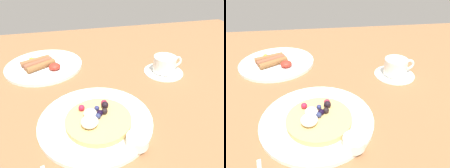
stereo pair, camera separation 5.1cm
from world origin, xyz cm
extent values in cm
cube|color=brown|center=(0.00, 0.00, -1.50)|extent=(178.92, 128.58, 3.00)
cylinder|color=white|center=(-2.81, -11.12, 0.56)|extent=(28.31, 28.31, 1.13)
cylinder|color=tan|center=(-2.36, -12.58, 1.83)|extent=(16.01, 16.01, 1.41)
sphere|color=black|center=(0.18, -9.06, 3.46)|extent=(1.83, 1.83, 1.83)
sphere|color=black|center=(-1.80, -11.66, 3.30)|extent=(1.52, 1.52, 1.52)
sphere|color=#C4223C|center=(-0.45, -7.99, 3.35)|extent=(1.62, 1.62, 1.62)
sphere|color=navy|center=(-2.38, -12.57, 3.22)|extent=(1.35, 1.35, 1.35)
sphere|color=black|center=(-0.55, -11.23, 3.30)|extent=(1.52, 1.52, 1.52)
sphere|color=red|center=(-5.90, -8.65, 3.32)|extent=(1.57, 1.57, 1.57)
sphere|color=red|center=(-4.03, -13.24, 3.24)|extent=(1.40, 1.40, 1.40)
sphere|color=navy|center=(-2.18, -9.51, 3.18)|extent=(1.28, 1.28, 1.28)
ellipsoid|color=white|center=(-4.13, -11.41, 3.49)|extent=(3.18, 3.18, 1.91)
ellipsoid|color=white|center=(-5.33, -14.35, 3.26)|extent=(2.42, 2.42, 1.45)
ellipsoid|color=white|center=(-4.67, -14.62, 3.74)|extent=(4.00, 4.00, 2.40)
cylinder|color=white|center=(4.50, -21.28, 2.38)|extent=(4.90, 4.90, 2.51)
cylinder|color=#62240E|center=(4.50, -21.28, 2.88)|extent=(4.02, 4.02, 0.30)
cylinder|color=white|center=(-16.43, 22.62, 0.55)|extent=(27.61, 27.61, 1.09)
cylinder|color=brown|center=(-17.14, 19.47, 2.19)|extent=(10.06, 7.42, 2.20)
cylinder|color=brown|center=(-18.24, 21.75, 2.19)|extent=(10.20, 7.10, 2.20)
cylinder|color=brown|center=(-19.34, 24.03, 2.19)|extent=(10.46, 6.34, 2.20)
ellipsoid|color=white|center=(-20.92, 25.85, 1.39)|extent=(7.61, 6.47, 0.60)
sphere|color=yellow|center=(-20.92, 25.85, 1.89)|extent=(2.00, 2.00, 2.00)
ellipsoid|color=#B22E22|center=(-12.50, 17.81, 2.20)|extent=(4.04, 4.04, 2.22)
cylinder|color=white|center=(24.83, 8.65, 0.36)|extent=(13.59, 13.59, 0.72)
cylinder|color=white|center=(24.83, 8.65, 3.39)|extent=(7.72, 7.72, 5.35)
torus|color=white|center=(29.68, 8.89, 3.66)|extent=(3.83, 0.99, 3.79)
cylinder|color=brown|center=(24.83, 8.65, 5.10)|extent=(6.56, 6.56, 0.43)
camera|label=1|loc=(-7.86, -49.64, 36.15)|focal=33.17mm
camera|label=2|loc=(-2.86, -50.58, 36.15)|focal=33.17mm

